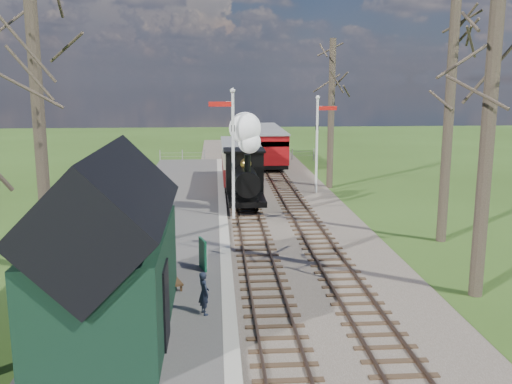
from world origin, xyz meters
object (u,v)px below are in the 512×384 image
Objects in this scene: locomotive at (245,167)px; semaphore_far at (318,137)px; person at (204,293)px; red_carriage_b at (265,141)px; station_shed at (109,252)px; bench at (168,275)px; coach at (240,162)px; red_carriage_a at (271,148)px; sign_board at (203,254)px; semaphore_near at (232,145)px.

semaphore_far is at bearing 39.53° from locomotive.
red_carriage_b is at bearing -28.19° from person.
station_shed is at bearing -106.59° from locomotive.
bench is (-3.05, -11.42, -1.67)m from locomotive.
coach reaches higher than person.
semaphore_far reaches higher than bench.
red_carriage_a is 4.43× the size of person.
red_carriage_b is 4.43× the size of person.
semaphore_far reaches higher than coach.
red_carriage_a is (2.60, 7.14, -0.06)m from coach.
person is at bearing -88.45° from sign_board.
red_carriage_a reaches higher than sign_board.
bench is at bearing -100.65° from red_carriage_b.
red_carriage_b is at bearing 82.05° from locomotive.
coach reaches higher than sign_board.
locomotive reaches higher than red_carriage_a.
semaphore_near is 0.79× the size of coach.
semaphore_near reaches higher than sign_board.
bench is at bearing -104.97° from locomotive.
coach is 6.41× the size of person.
semaphore_far is 15.15m from sign_board.
coach is 1.45× the size of red_carriage_a.
sign_board is at bearing 62.97° from station_shed.
locomotive is at bearing 72.36° from semaphore_near.
red_carriage_b is 5.06× the size of sign_board.
semaphore_near is 21.45m from red_carriage_b.
person is at bearing -97.83° from locomotive.
coach is (0.77, 8.45, -1.99)m from semaphore_near.
locomotive is at bearing 78.63° from sign_board.
coach is 16.09m from sign_board.
station_shed is 5.89× the size of sign_board.
red_carriage_b is at bearing 80.86° from sign_board.
coach reaches higher than red_carriage_b.
semaphore_far is at bearing 64.28° from station_shed.
station_shed is 5.16× the size of person.
sign_board is at bearing -101.37° from locomotive.
semaphore_far is at bearing -29.26° from coach.
red_carriage_b is (0.00, 5.50, 0.00)m from red_carriage_a.
red_carriage_a is at bearing 77.04° from bench.
person is (2.40, 0.70, -1.46)m from station_shed.
station_shed is 20.91m from coach.
coach is 19.86m from person.
sign_board is 3.81m from person.
station_shed is 20.01m from semaphore_far.
person is (-4.49, -32.39, -0.76)m from red_carriage_b.
station_shed is at bearing -106.38° from semaphore_near.
coach is (-4.37, 2.45, -1.71)m from semaphore_far.
locomotive is at bearing -97.95° from red_carriage_b.
station_shed reaches higher than sign_board.
red_carriage_a is at bearing 78.74° from sign_board.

